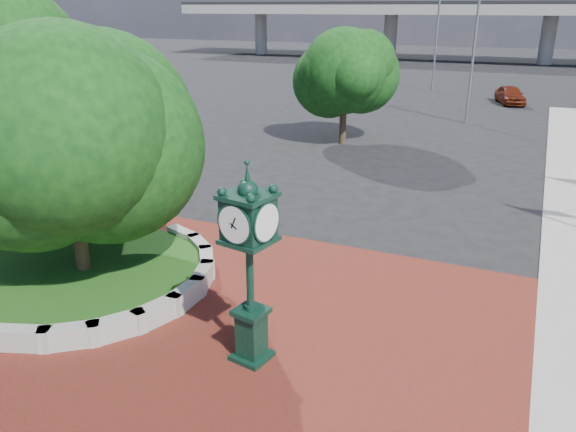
# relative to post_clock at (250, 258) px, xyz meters

# --- Properties ---
(ground) EXTENTS (200.00, 200.00, 0.00)m
(ground) POSITION_rel_post_clock_xyz_m (-0.68, 1.32, -2.31)
(ground) COLOR black
(ground) RESTS_ON ground
(plaza) EXTENTS (12.00, 12.00, 0.04)m
(plaza) POSITION_rel_post_clock_xyz_m (-0.68, 0.32, -2.29)
(plaza) COLOR maroon
(plaza) RESTS_ON ground
(planter_wall) EXTENTS (2.96, 6.77, 0.54)m
(planter_wall) POSITION_rel_post_clock_xyz_m (-3.38, 1.32, -2.04)
(planter_wall) COLOR #9E9B93
(planter_wall) RESTS_ON ground
(grass_bed) EXTENTS (6.10, 6.10, 0.40)m
(grass_bed) POSITION_rel_post_clock_xyz_m (-5.68, 1.32, -2.11)
(grass_bed) COLOR #1E4814
(grass_bed) RESTS_ON ground
(overpass) EXTENTS (90.00, 12.00, 7.50)m
(overpass) POSITION_rel_post_clock_xyz_m (-0.89, 71.32, 4.23)
(overpass) COLOR #9E9B93
(overpass) RESTS_ON ground
(tree_planter) EXTENTS (5.20, 5.20, 6.33)m
(tree_planter) POSITION_rel_post_clock_xyz_m (-5.68, 1.32, 1.42)
(tree_planter) COLOR #38281C
(tree_planter) RESTS_ON ground
(tree_northwest) EXTENTS (5.60, 5.60, 6.93)m
(tree_northwest) POSITION_rel_post_clock_xyz_m (-13.68, 6.32, 1.82)
(tree_northwest) COLOR #38281C
(tree_northwest) RESTS_ON ground
(tree_street) EXTENTS (4.40, 4.40, 5.45)m
(tree_street) POSITION_rel_post_clock_xyz_m (-4.68, 19.32, 0.93)
(tree_street) COLOR #38281C
(tree_street) RESTS_ON ground
(post_clock) EXTENTS (0.99, 0.99, 4.20)m
(post_clock) POSITION_rel_post_clock_xyz_m (0.00, 0.00, 0.00)
(post_clock) COLOR black
(post_clock) RESTS_ON ground
(parked_car) EXTENTS (2.77, 4.25, 1.35)m
(parked_car) POSITION_rel_post_clock_xyz_m (2.53, 36.81, -1.63)
(parked_car) COLOR #601D0D
(parked_car) RESTS_ON ground
(street_lamp_near) EXTENTS (1.93, 0.40, 8.60)m
(street_lamp_near) POSITION_rel_post_clock_xyz_m (0.77, 27.90, 2.73)
(street_lamp_near) COLOR slate
(street_lamp_near) RESTS_ON ground
(street_lamp_far) EXTENTS (2.09, 0.59, 9.39)m
(street_lamp_far) POSITION_rel_post_clock_xyz_m (-3.89, 41.48, 3.20)
(street_lamp_far) COLOR slate
(street_lamp_far) RESTS_ON ground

